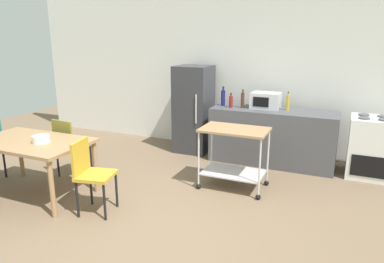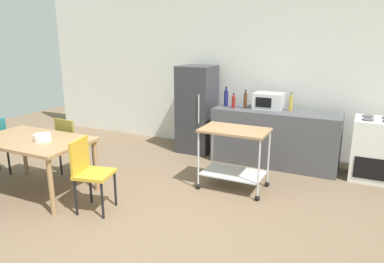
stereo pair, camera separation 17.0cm
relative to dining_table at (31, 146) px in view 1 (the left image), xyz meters
name	(u,v)px [view 1 (the left image)]	position (x,y,z in m)	size (l,w,h in m)	color
ground_plane	(143,225)	(1.73, -0.12, -0.67)	(12.00, 12.00, 0.00)	brown
back_wall	(232,70)	(1.73, 3.08, 0.78)	(8.40, 0.12, 2.90)	silver
kitchen_counter	(272,137)	(2.63, 2.48, -0.22)	(2.00, 0.64, 0.90)	#4C4C51
dining_table	(31,146)	(0.00, 0.00, 0.00)	(1.50, 0.90, 0.75)	#A37A51
chair_olive	(70,144)	(0.01, 0.68, -0.15)	(0.44, 0.44, 0.89)	olive
chair_mustard	(91,171)	(1.01, -0.09, -0.15)	(0.47, 0.47, 0.89)	gold
stove_oven	(370,147)	(4.08, 2.49, -0.22)	(0.60, 0.61, 0.92)	white
refrigerator	(194,109)	(1.18, 2.58, 0.10)	(0.60, 0.63, 1.55)	#333338
kitchen_cart	(234,148)	(2.35, 1.27, -0.10)	(0.91, 0.57, 0.85)	#A37A51
bottle_hot_sauce	(223,98)	(1.76, 2.50, 0.37)	(0.07, 0.07, 0.33)	navy
bottle_wine	(231,102)	(1.93, 2.40, 0.33)	(0.06, 0.06, 0.24)	maroon
bottle_soy_sauce	(243,100)	(2.12, 2.45, 0.36)	(0.06, 0.06, 0.30)	#4C2D19
microwave	(266,100)	(2.47, 2.57, 0.36)	(0.46, 0.35, 0.26)	silver
bottle_sparkling_water	(288,103)	(2.83, 2.56, 0.35)	(0.06, 0.06, 0.29)	gold
fruit_bowl	(41,139)	(0.20, -0.01, 0.12)	(0.22, 0.22, 0.09)	white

